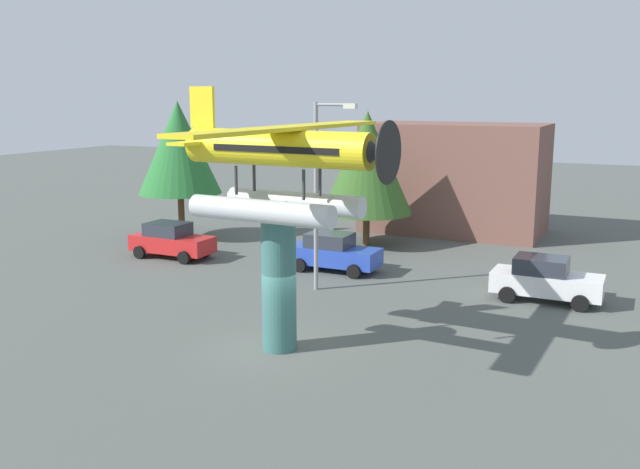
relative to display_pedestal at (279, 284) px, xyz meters
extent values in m
plane|color=#515651|center=(0.00, 0.00, -2.14)|extent=(140.00, 140.00, 0.00)
cylinder|color=#386B66|center=(0.00, 0.00, 0.00)|extent=(1.10, 1.10, 4.27)
cylinder|color=silver|center=(-0.05, -1.00, 2.49)|extent=(4.83, 0.94, 0.70)
cylinder|color=#333338|center=(1.17, -0.56, 3.29)|extent=(0.10, 0.10, 0.90)
cylinder|color=#333338|center=(-1.22, -0.44, 3.29)|extent=(0.10, 0.10, 0.90)
cylinder|color=silver|center=(0.05, 1.00, 2.49)|extent=(4.83, 0.94, 0.70)
cylinder|color=#333338|center=(1.22, 0.44, 3.29)|extent=(0.10, 0.10, 0.90)
cylinder|color=#333338|center=(-1.17, 0.56, 3.29)|extent=(0.10, 0.10, 0.90)
cylinder|color=yellow|center=(0.00, 0.00, 4.29)|extent=(6.25, 1.41, 1.10)
cube|color=black|center=(0.20, -0.01, 4.29)|extent=(4.39, 1.35, 0.20)
cone|color=#262628|center=(3.25, -0.16, 4.29)|extent=(0.74, 0.91, 0.88)
cylinder|color=black|center=(3.65, -0.18, 4.29)|extent=(0.13, 1.80, 1.80)
cube|color=yellow|center=(0.40, -0.02, 4.90)|extent=(1.61, 10.44, 0.12)
cube|color=yellow|center=(-2.80, 0.14, 4.39)|extent=(0.84, 2.83, 0.10)
cube|color=yellow|center=(-2.80, 0.14, 5.49)|extent=(0.90, 0.16, 1.30)
cube|color=red|center=(-11.05, 8.98, -1.42)|extent=(4.20, 1.70, 0.80)
cube|color=#2D333D|center=(-11.30, 8.98, -0.70)|extent=(2.00, 1.56, 0.64)
cylinder|color=black|center=(-9.70, 8.08, -1.82)|extent=(0.64, 0.22, 0.64)
cylinder|color=black|center=(-9.70, 9.88, -1.82)|extent=(0.64, 0.22, 0.64)
cylinder|color=black|center=(-12.40, 8.08, -1.82)|extent=(0.64, 0.22, 0.64)
cylinder|color=black|center=(-12.40, 9.88, -1.82)|extent=(0.64, 0.22, 0.64)
cube|color=#2847B7|center=(-2.61, 10.01, -1.42)|extent=(4.20, 1.70, 0.80)
cube|color=#2D333D|center=(-2.86, 10.01, -0.70)|extent=(2.00, 1.56, 0.64)
cylinder|color=black|center=(-1.26, 9.11, -1.82)|extent=(0.64, 0.22, 0.64)
cylinder|color=black|center=(-1.26, 10.91, -1.82)|extent=(0.64, 0.22, 0.64)
cylinder|color=black|center=(-3.96, 9.11, -1.82)|extent=(0.64, 0.22, 0.64)
cylinder|color=black|center=(-3.96, 10.91, -1.82)|extent=(0.64, 0.22, 0.64)
cube|color=white|center=(6.94, 9.20, -1.42)|extent=(4.20, 1.70, 0.80)
cube|color=#2D333D|center=(6.69, 9.20, -0.70)|extent=(2.00, 1.56, 0.64)
cylinder|color=black|center=(8.29, 8.30, -1.82)|extent=(0.64, 0.22, 0.64)
cylinder|color=black|center=(8.29, 10.10, -1.82)|extent=(0.64, 0.22, 0.64)
cylinder|color=black|center=(5.59, 8.30, -1.82)|extent=(0.64, 0.22, 0.64)
cylinder|color=black|center=(5.59, 10.10, -1.82)|extent=(0.64, 0.22, 0.64)
cylinder|color=gray|center=(-2.01, 6.81, 1.73)|extent=(0.18, 0.18, 7.73)
cylinder|color=gray|center=(-1.21, 6.81, 5.50)|extent=(1.60, 0.12, 0.12)
cube|color=silver|center=(-0.51, 6.81, 5.45)|extent=(0.50, 0.28, 0.20)
cube|color=brown|center=(-0.21, 22.00, 1.06)|extent=(10.21, 5.87, 6.38)
cylinder|color=brown|center=(-13.57, 13.17, -0.85)|extent=(0.36, 0.36, 2.58)
cone|color=#287033|center=(-13.57, 13.17, 3.01)|extent=(4.62, 4.62, 5.14)
cylinder|color=brown|center=(-3.38, 15.85, -1.24)|extent=(0.36, 0.36, 1.79)
cone|color=#335B23|center=(-3.38, 15.85, 2.36)|extent=(4.87, 4.87, 5.41)
camera|label=1|loc=(10.37, -18.68, 5.86)|focal=39.29mm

